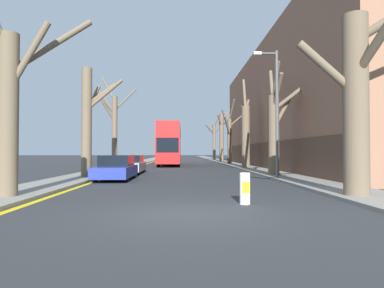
# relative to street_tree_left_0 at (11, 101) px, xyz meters

# --- Properties ---
(ground_plane) EXTENTS (300.00, 300.00, 0.00)m
(ground_plane) POSITION_rel_street_tree_left_0_xyz_m (5.76, -2.82, -3.24)
(ground_plane) COLOR #2B2D30
(sidewalk_left) EXTENTS (2.48, 120.00, 0.12)m
(sidewalk_left) POSITION_rel_street_tree_left_0_xyz_m (-0.36, 47.18, -3.18)
(sidewalk_left) COLOR gray
(sidewalk_left) RESTS_ON ground
(sidewalk_right) EXTENTS (2.48, 120.00, 0.12)m
(sidewalk_right) POSITION_rel_street_tree_left_0_xyz_m (11.87, 47.18, -3.18)
(sidewalk_right) COLOR gray
(sidewalk_right) RESTS_ON ground
(building_facade_right) EXTENTS (10.08, 39.23, 11.94)m
(building_facade_right) POSITION_rel_street_tree_left_0_xyz_m (18.10, 22.27, 2.72)
(building_facade_right) COLOR #93664C
(building_facade_right) RESTS_ON ground
(kerb_line_stripe) EXTENTS (0.24, 120.00, 0.01)m
(kerb_line_stripe) POSITION_rel_street_tree_left_0_xyz_m (1.06, 47.18, -3.24)
(kerb_line_stripe) COLOR yellow
(kerb_line_stripe) RESTS_ON ground
(street_tree_left_0) EXTENTS (3.80, 2.80, 6.85)m
(street_tree_left_0) POSITION_rel_street_tree_left_0_xyz_m (0.00, 0.00, 0.00)
(street_tree_left_0) COLOR brown
(street_tree_left_0) RESTS_ON ground
(street_tree_left_1) EXTENTS (2.34, 2.15, 6.45)m
(street_tree_left_1) POSITION_rel_street_tree_left_0_xyz_m (0.15, 8.71, 0.19)
(street_tree_left_1) COLOR brown
(street_tree_left_1) RESTS_ON ground
(street_tree_left_2) EXTENTS (3.48, 3.66, 7.95)m
(street_tree_left_2) POSITION_rel_street_tree_left_0_xyz_m (0.06, 16.58, 0.44)
(street_tree_left_2) COLOR brown
(street_tree_left_2) RESTS_ON ground
(street_tree_right_0) EXTENTS (4.79, 4.27, 7.11)m
(street_tree_right_0) POSITION_rel_street_tree_left_0_xyz_m (11.49, -0.24, 0.25)
(street_tree_right_0) COLOR brown
(street_tree_right_0) RESTS_ON ground
(street_tree_right_1) EXTENTS (2.84, 3.99, 7.24)m
(street_tree_right_1) POSITION_rel_street_tree_left_0_xyz_m (11.51, 10.01, 0.01)
(street_tree_right_1) COLOR brown
(street_tree_right_1) RESTS_ON ground
(street_tree_right_2) EXTENTS (1.05, 2.30, 8.68)m
(street_tree_right_2) POSITION_rel_street_tree_left_0_xyz_m (11.55, 20.28, 0.15)
(street_tree_right_2) COLOR brown
(street_tree_right_2) RESTS_ON ground
(street_tree_right_3) EXTENTS (3.07, 3.76, 7.82)m
(street_tree_right_3) POSITION_rel_street_tree_left_0_xyz_m (11.44, 30.21, 0.18)
(street_tree_right_3) COLOR brown
(street_tree_right_3) RESTS_ON ground
(street_tree_right_4) EXTENTS (2.79, 2.59, 8.57)m
(street_tree_right_4) POSITION_rel_street_tree_left_0_xyz_m (11.67, 40.38, 0.67)
(street_tree_right_4) COLOR brown
(street_tree_right_4) RESTS_ON ground
(street_tree_right_5) EXTENTS (3.76, 3.71, 8.64)m
(street_tree_right_5) POSITION_rel_street_tree_left_0_xyz_m (11.55, 51.14, 0.67)
(street_tree_right_5) COLOR brown
(street_tree_right_5) RESTS_ON ground
(double_decker_bus) EXTENTS (2.45, 11.24, 4.62)m
(double_decker_bus) POSITION_rel_street_tree_left_0_xyz_m (4.22, 27.44, -0.63)
(double_decker_bus) COLOR red
(double_decker_bus) RESTS_ON ground
(parked_car_0) EXTENTS (1.85, 4.51, 1.37)m
(parked_car_0) POSITION_rel_street_tree_left_0_xyz_m (1.96, 7.78, -2.59)
(parked_car_0) COLOR navy
(parked_car_0) RESTS_ON ground
(parked_car_1) EXTENTS (1.71, 4.59, 1.31)m
(parked_car_1) POSITION_rel_street_tree_left_0_xyz_m (1.96, 13.42, -2.61)
(parked_car_1) COLOR #9EA3AD
(parked_car_1) RESTS_ON ground
(lamp_post) EXTENTS (1.40, 0.20, 7.31)m
(lamp_post) POSITION_rel_street_tree_left_0_xyz_m (10.90, 7.81, 0.87)
(lamp_post) COLOR #4C4F54
(lamp_post) RESTS_ON ground
(traffic_bollard) EXTENTS (0.30, 0.32, 0.93)m
(traffic_bollard) POSITION_rel_street_tree_left_0_xyz_m (7.48, -1.27, -2.77)
(traffic_bollard) COLOR white
(traffic_bollard) RESTS_ON ground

